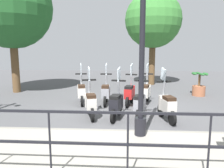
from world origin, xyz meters
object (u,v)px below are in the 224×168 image
Objects in this scene: scooter_near_1 at (140,104)px; scooter_far_0 at (146,92)px; lamp_post_near at (142,53)px; scooter_far_1 at (130,93)px; scooter_near_2 at (116,103)px; scooter_far_2 at (106,92)px; scooter_far_3 at (82,92)px; tree_distant at (153,20)px; tree_large at (11,8)px; potted_palm at (199,86)px; scooter_near_0 at (167,105)px; scooter_near_3 at (90,102)px.

scooter_far_0 is at bearing 1.27° from scooter_near_1.
lamp_post_near is 2.71× the size of scooter_far_1.
scooter_near_2 is 1.79m from scooter_far_2.
tree_distant is at bearing -45.92° from scooter_far_3.
tree_large is at bearing 63.77° from scooter_near_2.
lamp_post_near is 2.71× the size of scooter_near_1.
tree_large is at bearing 87.96° from potted_palm.
lamp_post_near is 2.71× the size of scooter_near_2.
scooter_near_3 is at bearing 73.03° from scooter_near_0.
scooter_near_1 is 1.00× the size of scooter_near_3.
scooter_near_2 is at bearing -112.37° from scooter_near_3.
tree_large is 8.36m from scooter_near_0.
scooter_far_0 is at bearing -55.70° from scooter_far_1.
scooter_near_3 is (-3.75, -4.24, -3.48)m from tree_large.
lamp_post_near is 3.56m from scooter_far_1.
scooter_near_1 is 1.66m from scooter_far_1.
scooter_far_3 is at bearing 109.85° from potted_palm.
scooter_far_2 is at bearing 18.26° from lamp_post_near.
scooter_far_1 is (3.22, 0.19, -1.51)m from lamp_post_near.
tree_distant is 3.46× the size of scooter_near_3.
potted_palm is 5.02m from scooter_near_2.
lamp_post_near is at bearing -164.47° from scooter_far_1.
potted_palm is at bearing -27.63° from scooter_near_1.
scooter_near_1 and scooter_far_3 have the same top height.
scooter_far_3 is at bearing 99.33° from scooter_far_1.
lamp_post_near reaches higher than scooter_near_2.
potted_palm is at bearing -34.19° from scooter_near_2.
scooter_far_1 is at bearing -105.28° from scooter_far_3.
scooter_near_1 is at bearing -175.26° from scooter_far_0.
lamp_post_near is 2.71× the size of scooter_far_2.
scooter_far_1 is 0.91m from scooter_far_2.
tree_distant is 3.46× the size of scooter_near_1.
scooter_far_0 is at bearing -98.74° from scooter_far_3.
scooter_near_0 is 3.40m from scooter_far_3.
tree_distant reaches higher than scooter_near_0.
scooter_near_3 is 1.00× the size of scooter_far_3.
tree_large reaches higher than scooter_near_3.
scooter_near_1 is at bearing -78.49° from scooter_near_2.
lamp_post_near is 2.29m from scooter_near_0.
tree_large is 3.81× the size of scooter_near_0.
potted_palm is 3.66m from scooter_far_1.
scooter_near_3 is 1.00× the size of scooter_far_2.
scooter_near_0 is 1.00× the size of scooter_near_1.
scooter_far_1 is (-2.19, -5.46, -3.48)m from tree_large.
scooter_near_3 is (1.66, 1.41, -1.51)m from lamp_post_near.
scooter_far_1 is (1.73, 1.05, 0.00)m from scooter_near_0.
potted_palm is 0.69× the size of scooter_near_0.
tree_distant reaches higher than scooter_far_3.
potted_palm is 4.18m from scooter_near_0.
lamp_post_near is at bearing -133.76° from tree_large.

